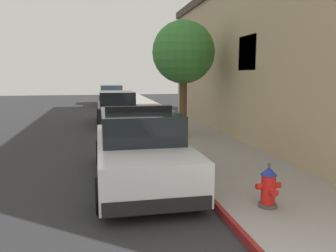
{
  "coord_description": "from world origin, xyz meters",
  "views": [
    {
      "loc": [
        -2.03,
        -2.28,
        2.37
      ],
      "look_at": [
        -0.2,
        6.69,
        1.0
      ],
      "focal_mm": 36.75,
      "sensor_mm": 36.0,
      "label": 1
    }
  ],
  "objects": [
    {
      "name": "ground_plane",
      "position": [
        -4.66,
        10.0,
        -0.1
      ],
      "size": [
        31.84,
        60.0,
        0.2
      ],
      "primitive_type": "cube",
      "color": "#2B2B2D"
    },
    {
      "name": "street_tree",
      "position": [
        1.08,
        10.13,
        3.16
      ],
      "size": [
        2.29,
        2.29,
        4.2
      ],
      "color": "brown",
      "rests_on": "sidewalk_pavement"
    },
    {
      "name": "police_cruiser",
      "position": [
        -1.15,
        5.23,
        0.74
      ],
      "size": [
        1.94,
        4.84,
        1.68
      ],
      "color": "white",
      "rests_on": "ground"
    },
    {
      "name": "sidewalk_pavement",
      "position": [
        1.34,
        10.0,
        0.07
      ],
      "size": [
        2.68,
        60.0,
        0.14
      ],
      "primitive_type": "cube",
      "color": "gray",
      "rests_on": "ground"
    },
    {
      "name": "parked_car_silver_ahead",
      "position": [
        -1.13,
        14.67,
        0.74
      ],
      "size": [
        1.94,
        4.84,
        1.56
      ],
      "color": "black",
      "rests_on": "ground"
    },
    {
      "name": "parked_car_dark_far",
      "position": [
        -0.98,
        25.47,
        0.74
      ],
      "size": [
        1.94,
        4.84,
        1.56
      ],
      "color": "#B2B5BA",
      "rests_on": "ground"
    },
    {
      "name": "fire_hydrant",
      "position": [
        0.75,
        2.85,
        0.49
      ],
      "size": [
        0.44,
        0.4,
        0.76
      ],
      "color": "#4C4C51",
      "rests_on": "sidewalk_pavement"
    },
    {
      "name": "curb_painted_edge",
      "position": [
        -0.04,
        10.0,
        0.07
      ],
      "size": [
        0.08,
        60.0,
        0.14
      ],
      "primitive_type": "cube",
      "color": "maroon",
      "rests_on": "ground"
    }
  ]
}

